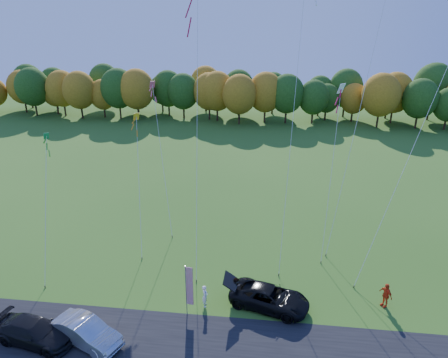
# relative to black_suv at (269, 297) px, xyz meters

# --- Properties ---
(ground) EXTENTS (160.00, 160.00, 0.00)m
(ground) POSITION_rel_black_suv_xyz_m (-3.78, -0.39, -0.75)
(ground) COLOR #2D5B18
(asphalt_strip) EXTENTS (90.00, 6.00, 0.01)m
(asphalt_strip) POSITION_rel_black_suv_xyz_m (-3.78, -4.39, -0.74)
(asphalt_strip) COLOR black
(asphalt_strip) RESTS_ON ground
(tree_line) EXTENTS (116.00, 12.00, 10.00)m
(tree_line) POSITION_rel_black_suv_xyz_m (-3.78, 54.61, -0.75)
(tree_line) COLOR #1E4711
(tree_line) RESTS_ON ground
(black_suv) EXTENTS (5.85, 3.90, 1.49)m
(black_suv) POSITION_rel_black_suv_xyz_m (0.00, 0.00, 0.00)
(black_suv) COLOR black
(black_suv) RESTS_ON ground
(silver_sedan) EXTENTS (4.92, 3.27, 1.53)m
(silver_sedan) POSITION_rel_black_suv_xyz_m (-10.89, -4.58, 0.02)
(silver_sedan) COLOR #BDBCC1
(silver_sedan) RESTS_ON ground
(dark_truck_a) EXTENTS (5.34, 2.93, 1.47)m
(dark_truck_a) POSITION_rel_black_suv_xyz_m (-14.03, -4.87, -0.01)
(dark_truck_a) COLOR black
(dark_truck_a) RESTS_ON ground
(person_tailgate_a) EXTENTS (0.46, 0.63, 1.61)m
(person_tailgate_a) POSITION_rel_black_suv_xyz_m (-4.35, -0.43, 0.06)
(person_tailgate_a) COLOR white
(person_tailgate_a) RESTS_ON ground
(person_tailgate_b) EXTENTS (1.05, 1.11, 1.82)m
(person_tailgate_b) POSITION_rel_black_suv_xyz_m (-2.27, 0.39, 0.16)
(person_tailgate_b) COLOR gray
(person_tailgate_b) RESTS_ON ground
(person_east) EXTENTS (0.93, 1.12, 1.79)m
(person_east) POSITION_rel_black_suv_xyz_m (7.81, 1.01, 0.15)
(person_east) COLOR red
(person_east) RESTS_ON ground
(feather_flag) EXTENTS (0.50, 0.10, 3.79)m
(feather_flag) POSITION_rel_black_suv_xyz_m (-5.22, -1.45, 1.57)
(feather_flag) COLOR #999999
(feather_flag) RESTS_ON ground
(kite_delta_blue) EXTENTS (3.36, 12.46, 23.06)m
(kite_delta_blue) POSITION_rel_black_suv_xyz_m (-6.20, 8.05, 10.78)
(kite_delta_blue) COLOR #4C3F33
(kite_delta_blue) RESTS_ON ground
(kite_parafoil_orange) EXTENTS (7.53, 11.49, 29.61)m
(kite_parafoil_orange) POSITION_rel_black_suv_xyz_m (7.35, 12.30, 13.84)
(kite_parafoil_orange) COLOR #4C3F33
(kite_parafoil_orange) RESTS_ON ground
(kite_delta_red) EXTENTS (2.65, 10.53, 24.36)m
(kite_delta_red) POSITION_rel_black_suv_xyz_m (1.30, 8.61, 11.54)
(kite_delta_red) COLOR #4C3F33
(kite_delta_red) RESTS_ON ground
(kite_parafoil_rainbow) EXTENTS (9.22, 8.96, 18.92)m
(kite_parafoil_rainbow) POSITION_rel_black_suv_xyz_m (9.91, 6.99, 8.52)
(kite_parafoil_rainbow) COLOR #4C3F33
(kite_parafoil_rainbow) RESTS_ON ground
(kite_diamond_yellow) EXTENTS (2.62, 7.74, 10.90)m
(kite_diamond_yellow) POSITION_rel_black_suv_xyz_m (-11.44, 8.20, 4.49)
(kite_diamond_yellow) COLOR #4C3F33
(kite_diamond_yellow) RESTS_ON ground
(kite_diamond_green) EXTENTS (1.75, 5.94, 10.46)m
(kite_diamond_green) POSITION_rel_black_suv_xyz_m (-16.93, 2.85, 4.38)
(kite_diamond_green) COLOR #4C3F33
(kite_diamond_green) RESTS_ON ground
(kite_diamond_white) EXTENTS (1.83, 6.51, 13.88)m
(kite_diamond_white) POSITION_rel_black_suv_xyz_m (4.63, 8.72, 6.02)
(kite_diamond_white) COLOR #4C3F33
(kite_diamond_white) RESTS_ON ground
(kite_diamond_pink) EXTENTS (3.65, 7.60, 13.22)m
(kite_diamond_pink) POSITION_rel_black_suv_xyz_m (-10.35, 11.89, 5.64)
(kite_diamond_pink) COLOR #4C3F33
(kite_diamond_pink) RESTS_ON ground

